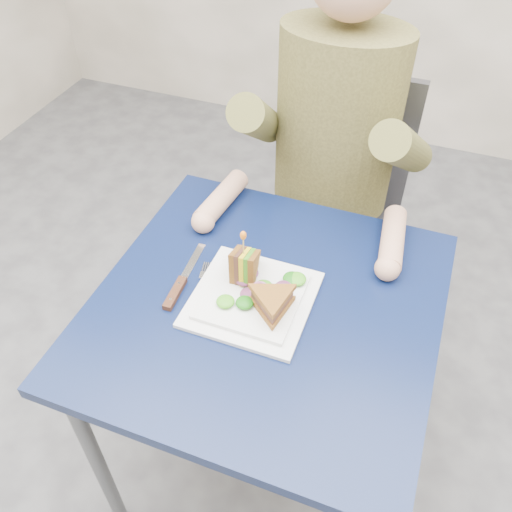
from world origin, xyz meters
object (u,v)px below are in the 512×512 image
at_px(knife, 178,287).
at_px(sandwich_flat, 272,302).
at_px(chair, 334,198).
at_px(plate, 252,298).
at_px(diner, 337,111).
at_px(fork, 200,292).
at_px(table, 266,325).
at_px(sandwich_upright, 244,266).

bearing_deg(knife, sandwich_flat, 0.18).
relative_size(chair, plate, 3.58).
height_order(chair, diner, diner).
bearing_deg(fork, table, 8.94).
relative_size(sandwich_upright, fork, 0.71).
xyz_separation_m(diner, fork, (-0.15, -0.57, -0.18)).
bearing_deg(chair, diner, -90.00).
distance_m(table, fork, 0.17).
distance_m(diner, fork, 0.62).
distance_m(sandwich_flat, sandwich_upright, 0.12).
height_order(table, diner, diner).
distance_m(diner, sandwich_flat, 0.60).
height_order(chair, knife, chair).
bearing_deg(chair, knife, -106.11).
relative_size(table, diner, 1.01).
relative_size(sandwich_flat, fork, 0.95).
distance_m(chair, diner, 0.39).
height_order(sandwich_upright, fork, sandwich_upright).
xyz_separation_m(plate, sandwich_upright, (-0.04, 0.04, 0.05)).
bearing_deg(plate, sandwich_flat, -24.44).
bearing_deg(chair, fork, -102.27).
bearing_deg(plate, sandwich_upright, 129.38).
distance_m(diner, sandwich_upright, 0.53).
bearing_deg(table, sandwich_upright, 149.31).
bearing_deg(diner, plate, -93.19).
bearing_deg(fork, diner, 75.43).
bearing_deg(sandwich_upright, table, -30.69).
bearing_deg(sandwich_flat, fork, 177.94).
relative_size(table, fork, 4.24).
height_order(chair, fork, chair).
relative_size(table, sandwich_flat, 4.47).
xyz_separation_m(chair, plate, (-0.03, -0.67, 0.20)).
height_order(table, plate, plate).
distance_m(table, chair, 0.67).
distance_m(table, knife, 0.22).
bearing_deg(diner, fork, -104.57).
relative_size(plate, fork, 1.47).
bearing_deg(sandwich_upright, chair, 83.77).
relative_size(chair, sandwich_flat, 5.55).
relative_size(chair, diner, 1.25).
xyz_separation_m(chair, sandwich_upright, (-0.07, -0.62, 0.24)).
distance_m(chair, plate, 0.70).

